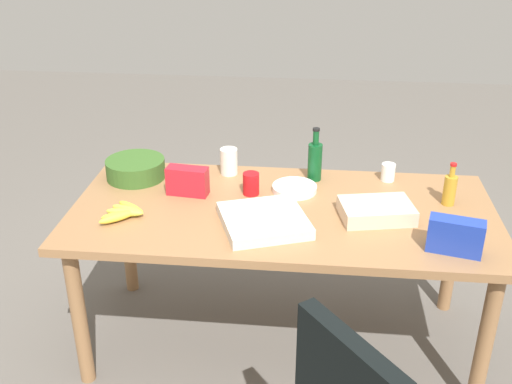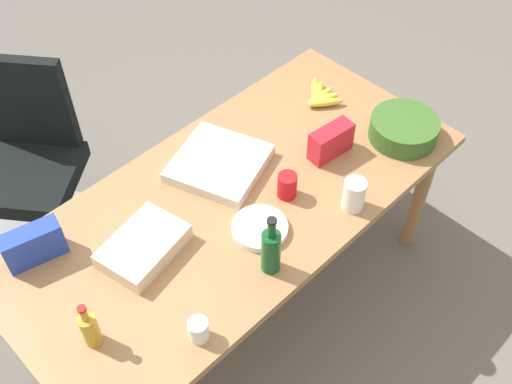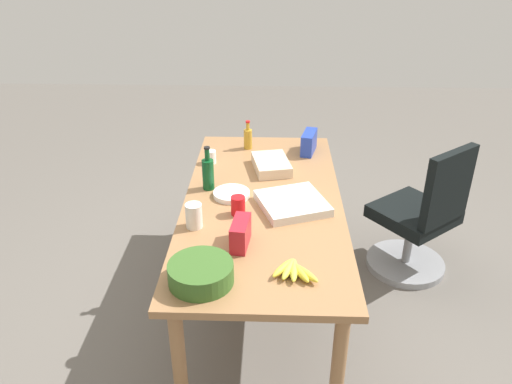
{
  "view_description": "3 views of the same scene",
  "coord_description": "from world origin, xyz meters",
  "px_view_note": "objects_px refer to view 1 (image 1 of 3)",
  "views": [
    {
      "loc": [
        -0.14,
        2.54,
        2.12
      ],
      "look_at": [
        0.14,
        -0.09,
        0.81
      ],
      "focal_mm": 42.97,
      "sensor_mm": 36.0,
      "label": 1
    },
    {
      "loc": [
        -1.09,
        -1.22,
        2.66
      ],
      "look_at": [
        0.07,
        -0.05,
        0.8
      ],
      "focal_mm": 42.87,
      "sensor_mm": 36.0,
      "label": 2
    },
    {
      "loc": [
        2.63,
        0.05,
        2.25
      ],
      "look_at": [
        -0.05,
        -0.04,
        0.81
      ],
      "focal_mm": 35.58,
      "sensor_mm": 36.0,
      "label": 3
    }
  ],
  "objects_px": {
    "chip_bag_red": "(188,181)",
    "pizza_box": "(264,220)",
    "banana_bunch": "(124,212)",
    "chip_bag_blue": "(455,236)",
    "wine_bottle": "(315,160)",
    "red_solo_cup": "(251,184)",
    "mayo_jar": "(229,161)",
    "conference_table": "(283,224)",
    "dressing_bottle": "(450,189)",
    "paper_cup": "(388,172)",
    "salad_bowl": "(136,169)",
    "sheet_cake": "(376,211)",
    "paper_plate_stack": "(295,188)"
  },
  "relations": [
    {
      "from": "conference_table",
      "to": "dressing_bottle",
      "type": "relative_size",
      "value": 9.41
    },
    {
      "from": "paper_cup",
      "to": "conference_table",
      "type": "bearing_deg",
      "value": 35.48
    },
    {
      "from": "pizza_box",
      "to": "salad_bowl",
      "type": "distance_m",
      "value": 0.83
    },
    {
      "from": "paper_cup",
      "to": "paper_plate_stack",
      "type": "bearing_deg",
      "value": 20.6
    },
    {
      "from": "dressing_bottle",
      "to": "wine_bottle",
      "type": "bearing_deg",
      "value": -18.52
    },
    {
      "from": "sheet_cake",
      "to": "pizza_box",
      "type": "xyz_separation_m",
      "value": [
        0.5,
        0.13,
        -0.01
      ]
    },
    {
      "from": "red_solo_cup",
      "to": "chip_bag_blue",
      "type": "xyz_separation_m",
      "value": [
        -0.89,
        0.45,
        0.02
      ]
    },
    {
      "from": "banana_bunch",
      "to": "mayo_jar",
      "type": "height_order",
      "value": "mayo_jar"
    },
    {
      "from": "paper_plate_stack",
      "to": "wine_bottle",
      "type": "bearing_deg",
      "value": -122.27
    },
    {
      "from": "red_solo_cup",
      "to": "paper_plate_stack",
      "type": "bearing_deg",
      "value": -165.75
    },
    {
      "from": "wine_bottle",
      "to": "mayo_jar",
      "type": "xyz_separation_m",
      "value": [
        0.45,
        -0.03,
        -0.04
      ]
    },
    {
      "from": "chip_bag_red",
      "to": "pizza_box",
      "type": "height_order",
      "value": "chip_bag_red"
    },
    {
      "from": "paper_plate_stack",
      "to": "pizza_box",
      "type": "bearing_deg",
      "value": 71.83
    },
    {
      "from": "sheet_cake",
      "to": "chip_bag_blue",
      "type": "xyz_separation_m",
      "value": [
        -0.3,
        0.27,
        0.04
      ]
    },
    {
      "from": "wine_bottle",
      "to": "mayo_jar",
      "type": "height_order",
      "value": "wine_bottle"
    },
    {
      "from": "red_solo_cup",
      "to": "salad_bowl",
      "type": "relative_size",
      "value": 0.36
    },
    {
      "from": "banana_bunch",
      "to": "chip_bag_blue",
      "type": "distance_m",
      "value": 1.44
    },
    {
      "from": "red_solo_cup",
      "to": "paper_plate_stack",
      "type": "distance_m",
      "value": 0.22
    },
    {
      "from": "paper_plate_stack",
      "to": "chip_bag_blue",
      "type": "distance_m",
      "value": 0.85
    },
    {
      "from": "dressing_bottle",
      "to": "banana_bunch",
      "type": "distance_m",
      "value": 1.52
    },
    {
      "from": "paper_cup",
      "to": "paper_plate_stack",
      "type": "xyz_separation_m",
      "value": [
        0.47,
        0.18,
        -0.03
      ]
    },
    {
      "from": "banana_bunch",
      "to": "conference_table",
      "type": "bearing_deg",
      "value": -167.32
    },
    {
      "from": "dressing_bottle",
      "to": "pizza_box",
      "type": "distance_m",
      "value": 0.9
    },
    {
      "from": "banana_bunch",
      "to": "chip_bag_blue",
      "type": "height_order",
      "value": "chip_bag_blue"
    },
    {
      "from": "chip_bag_red",
      "to": "pizza_box",
      "type": "xyz_separation_m",
      "value": [
        -0.4,
        0.28,
        -0.04
      ]
    },
    {
      "from": "red_solo_cup",
      "to": "dressing_bottle",
      "type": "relative_size",
      "value": 0.52
    },
    {
      "from": "wine_bottle",
      "to": "pizza_box",
      "type": "bearing_deg",
      "value": 67.38
    },
    {
      "from": "banana_bunch",
      "to": "chip_bag_red",
      "type": "bearing_deg",
      "value": -132.28
    },
    {
      "from": "red_solo_cup",
      "to": "mayo_jar",
      "type": "relative_size",
      "value": 0.79
    },
    {
      "from": "red_solo_cup",
      "to": "wine_bottle",
      "type": "bearing_deg",
      "value": -146.38
    },
    {
      "from": "banana_bunch",
      "to": "mayo_jar",
      "type": "bearing_deg",
      "value": -127.69
    },
    {
      "from": "salad_bowl",
      "to": "chip_bag_blue",
      "type": "xyz_separation_m",
      "value": [
        -1.5,
        0.58,
        0.03
      ]
    },
    {
      "from": "paper_plate_stack",
      "to": "banana_bunch",
      "type": "bearing_deg",
      "value": 24.83
    },
    {
      "from": "mayo_jar",
      "to": "dressing_bottle",
      "type": "bearing_deg",
      "value": 167.55
    },
    {
      "from": "chip_bag_blue",
      "to": "red_solo_cup",
      "type": "bearing_deg",
      "value": -26.78
    },
    {
      "from": "banana_bunch",
      "to": "chip_bag_blue",
      "type": "bearing_deg",
      "value": 174.01
    },
    {
      "from": "banana_bunch",
      "to": "salad_bowl",
      "type": "relative_size",
      "value": 0.77
    },
    {
      "from": "sheet_cake",
      "to": "paper_plate_stack",
      "type": "xyz_separation_m",
      "value": [
        0.38,
        -0.24,
        -0.02
      ]
    },
    {
      "from": "dressing_bottle",
      "to": "wine_bottle",
      "type": "xyz_separation_m",
      "value": [
        0.64,
        -0.21,
        0.03
      ]
    },
    {
      "from": "wine_bottle",
      "to": "banana_bunch",
      "type": "bearing_deg",
      "value": 30.39
    },
    {
      "from": "banana_bunch",
      "to": "chip_bag_blue",
      "type": "xyz_separation_m",
      "value": [
        -1.44,
        0.15,
        0.05
      ]
    },
    {
      "from": "banana_bunch",
      "to": "salad_bowl",
      "type": "bearing_deg",
      "value": -81.15
    },
    {
      "from": "wine_bottle",
      "to": "paper_plate_stack",
      "type": "distance_m",
      "value": 0.2
    },
    {
      "from": "paper_plate_stack",
      "to": "chip_bag_blue",
      "type": "height_order",
      "value": "chip_bag_blue"
    },
    {
      "from": "pizza_box",
      "to": "banana_bunch",
      "type": "distance_m",
      "value": 0.64
    },
    {
      "from": "dressing_bottle",
      "to": "red_solo_cup",
      "type": "bearing_deg",
      "value": -0.66
    },
    {
      "from": "pizza_box",
      "to": "chip_bag_blue",
      "type": "bearing_deg",
      "value": 150.07
    },
    {
      "from": "chip_bag_red",
      "to": "banana_bunch",
      "type": "relative_size",
      "value": 0.86
    },
    {
      "from": "chip_bag_red",
      "to": "banana_bunch",
      "type": "distance_m",
      "value": 0.36
    },
    {
      "from": "conference_table",
      "to": "paper_cup",
      "type": "relative_size",
      "value": 22.03
    }
  ]
}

